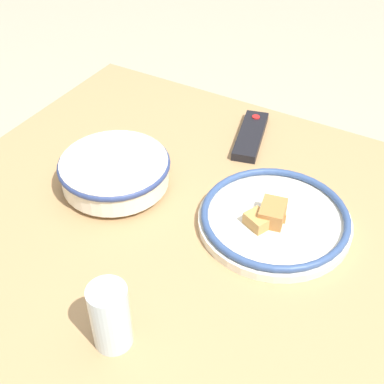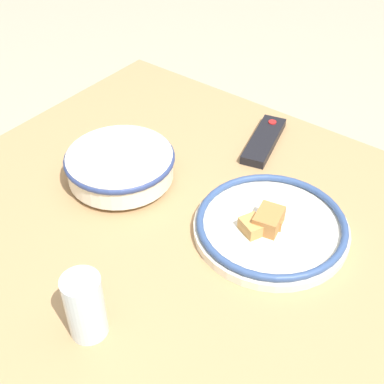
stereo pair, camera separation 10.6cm
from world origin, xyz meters
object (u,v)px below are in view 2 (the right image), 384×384
(food_plate, at_px, (271,226))
(drinking_glass, at_px, (85,306))
(noodle_bowl, at_px, (120,165))
(tv_remote, at_px, (264,141))

(food_plate, height_order, drinking_glass, drinking_glass)
(noodle_bowl, distance_m, food_plate, 0.34)
(tv_remote, bearing_deg, drinking_glass, -100.09)
(food_plate, bearing_deg, tv_remote, 123.93)
(drinking_glass, bearing_deg, noodle_bowl, 125.39)
(food_plate, xyz_separation_m, tv_remote, (-0.16, 0.24, -0.01))
(noodle_bowl, bearing_deg, food_plate, 9.46)
(food_plate, relative_size, drinking_glass, 2.45)
(tv_remote, bearing_deg, noodle_bowl, -134.61)
(tv_remote, height_order, drinking_glass, drinking_glass)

